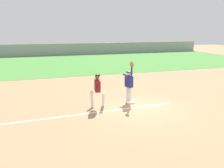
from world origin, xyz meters
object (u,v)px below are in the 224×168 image
Objects in this scene: first_base at (130,102)px; runner at (97,88)px; parked_car_white at (62,49)px; baseball at (133,65)px; parked_car_black at (33,49)px; parked_car_green at (110,47)px; fielder at (129,82)px; parked_car_silver at (85,48)px.

runner is (-1.84, -0.11, 0.96)m from first_base.
parked_car_white is (-0.98, 29.39, 0.63)m from first_base.
parked_car_white is at bearing 94.07° from runner.
baseball reaches higher than parked_car_black.
first_base is at bearing -88.06° from parked_car_white.
baseball is at bearing -100.18° from parked_car_green.
first_base is at bearing 9.02° from runner.
parked_car_white is 0.97× the size of parked_car_green.
parked_car_black is at bearing -94.54° from fielder.
parked_car_green is (8.06, 29.90, -0.45)m from fielder.
parked_car_white is (-1.05, 29.42, -1.43)m from baseball.
runner is at bearing -101.94° from parked_car_silver.
runner reaches higher than first_base.
runner is at bearing -6.09° from fielder.
first_base is 2.08m from runner.
parked_car_silver is (4.19, 0.65, 0.00)m from parked_car_white.
parked_car_silver is at bearing -111.77° from fielder.
fielder is 29.74m from parked_car_black.
parked_car_black and parked_car_silver have the same top height.
parked_car_white is at bearing 92.05° from baseball.
baseball is (0.07, -0.04, 2.06)m from first_base.
parked_car_green is at bearing -120.70° from fielder.
fielder is 1.01m from baseball.
fielder reaches higher than parked_car_white.
first_base is 30.21m from parked_car_silver.
baseball is 30.27m from parked_car_silver.
parked_car_black is 1.01× the size of parked_car_white.
parked_car_white is at bearing 91.92° from first_base.
baseball is 0.02× the size of parked_car_black.
first_base is 5.14× the size of baseball.
parked_car_green is (9.04, 0.71, 0.00)m from parked_car_white.
parked_car_white is at bearing -170.81° from parked_car_green.
parked_car_green is (13.77, 0.71, 0.00)m from parked_car_black.
runner is (-1.84, -0.31, -0.12)m from fielder.
first_base is at bearing -79.75° from parked_car_black.
parked_car_silver is (3.21, 30.03, 0.63)m from first_base.
parked_car_black is (-3.88, 29.50, -0.32)m from runner.
fielder is 0.51× the size of parked_car_silver.
runner is 0.39× the size of parked_car_white.
parked_car_white reaches higher than first_base.
baseball is at bearing -87.92° from parked_car_white.
parked_car_green reaches higher than first_base.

